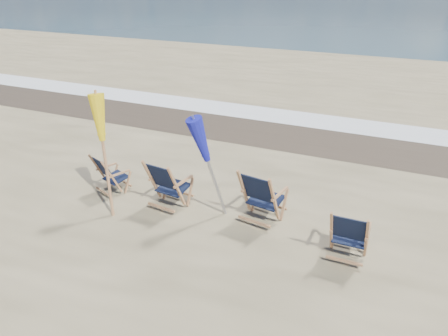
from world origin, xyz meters
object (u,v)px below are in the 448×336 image
object	(u,v)px
beach_chair_2	(274,202)
beach_chair_3	(366,241)
beach_chair_0	(112,179)
beach_chair_1	(177,189)
umbrella_yellow	(101,125)
umbrella_blue	(211,141)

from	to	relation	value
beach_chair_2	beach_chair_3	distance (m)	1.71
beach_chair_3	beach_chair_2	bearing A→B (deg)	-15.46
beach_chair_0	beach_chair_2	xyz separation A→B (m)	(3.36, 0.22, 0.11)
beach_chair_1	umbrella_yellow	bearing A→B (deg)	27.33
beach_chair_1	umbrella_yellow	world-z (taller)	umbrella_yellow
beach_chair_2	umbrella_yellow	world-z (taller)	umbrella_yellow
beach_chair_2	beach_chair_3	xyz separation A→B (m)	(1.65, -0.46, -0.07)
beach_chair_1	beach_chair_2	bearing A→B (deg)	-165.69
beach_chair_3	umbrella_blue	xyz separation A→B (m)	(-2.84, 0.39, 1.07)
umbrella_yellow	umbrella_blue	distance (m)	2.00
beach_chair_0	beach_chair_3	size ratio (longest dim) A/B	0.91
beach_chair_2	umbrella_blue	bearing A→B (deg)	12.09
beach_chair_1	beach_chair_0	bearing A→B (deg)	6.55
beach_chair_2	umbrella_blue	size ratio (longest dim) A/B	0.54
beach_chair_2	umbrella_blue	distance (m)	1.55
beach_chair_0	beach_chair_2	size ratio (longest dim) A/B	0.80
beach_chair_2	beach_chair_0	bearing A→B (deg)	12.82
beach_chair_0	umbrella_yellow	world-z (taller)	umbrella_yellow
beach_chair_1	umbrella_blue	size ratio (longest dim) A/B	0.52
umbrella_blue	beach_chair_0	bearing A→B (deg)	-175.82
beach_chair_1	umbrella_blue	xyz separation A→B (m)	(0.66, 0.17, 1.02)
beach_chair_2	beach_chair_3	world-z (taller)	beach_chair_2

